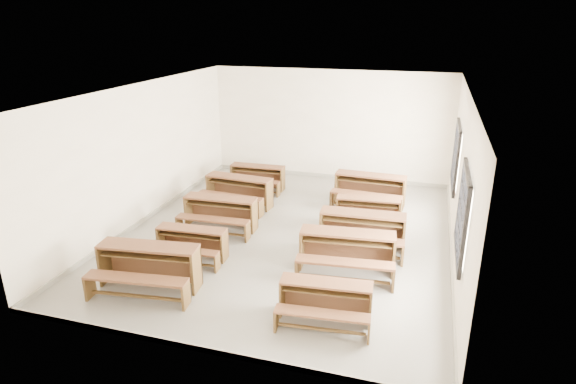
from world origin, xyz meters
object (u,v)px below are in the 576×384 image
(desk_set_1, at_px, (191,241))
(desk_set_4, at_px, (257,176))
(desk_set_5, at_px, (325,299))
(desk_set_7, at_px, (362,228))
(desk_set_2, at_px, (220,211))
(desk_set_6, at_px, (347,249))
(desk_set_9, at_px, (370,188))
(desk_set_3, at_px, (238,189))
(desk_set_0, at_px, (148,264))
(desk_set_8, at_px, (368,210))

(desk_set_1, xyz_separation_m, desk_set_4, (-0.16, 4.27, 0.03))
(desk_set_5, relative_size, desk_set_7, 0.85)
(desk_set_2, bearing_deg, desk_set_7, -4.10)
(desk_set_5, relative_size, desk_set_6, 0.82)
(desk_set_5, bearing_deg, desk_set_2, 132.66)
(desk_set_9, bearing_deg, desk_set_3, -159.14)
(desk_set_2, xyz_separation_m, desk_set_9, (3.06, 2.48, 0.03))
(desk_set_2, bearing_deg, desk_set_6, -22.63)
(desk_set_0, relative_size, desk_set_4, 1.23)
(desk_set_5, distance_m, desk_set_8, 3.95)
(desk_set_9, bearing_deg, desk_set_6, -86.44)
(desk_set_3, distance_m, desk_set_4, 1.36)
(desk_set_2, height_order, desk_set_8, desk_set_2)
(desk_set_0, relative_size, desk_set_1, 1.30)
(desk_set_1, distance_m, desk_set_9, 4.98)
(desk_set_1, height_order, desk_set_3, desk_set_3)
(desk_set_4, bearing_deg, desk_set_1, -89.43)
(desk_set_1, distance_m, desk_set_4, 4.28)
(desk_set_5, distance_m, desk_set_7, 2.70)
(desk_set_5, distance_m, desk_set_6, 1.64)
(desk_set_0, distance_m, desk_set_9, 6.11)
(desk_set_7, bearing_deg, desk_set_5, -96.61)
(desk_set_0, relative_size, desk_set_6, 1.01)
(desk_set_2, distance_m, desk_set_3, 1.44)
(desk_set_6, bearing_deg, desk_set_3, 135.80)
(desk_set_4, distance_m, desk_set_8, 3.70)
(desk_set_1, bearing_deg, desk_set_2, 88.13)
(desk_set_3, bearing_deg, desk_set_7, -19.61)
(desk_set_2, bearing_deg, desk_set_1, -90.73)
(desk_set_5, bearing_deg, desk_set_8, 82.97)
(desk_set_4, height_order, desk_set_8, desk_set_4)
(desk_set_6, relative_size, desk_set_9, 1.02)
(desk_set_2, relative_size, desk_set_4, 1.10)
(desk_set_4, xyz_separation_m, desk_set_9, (3.18, -0.31, 0.07))
(desk_set_4, bearing_deg, desk_set_6, -52.20)
(desk_set_5, height_order, desk_set_7, desk_set_7)
(desk_set_8, xyz_separation_m, desk_set_9, (-0.14, 1.32, 0.09))
(desk_set_4, relative_size, desk_set_5, 1.01)
(desk_set_2, bearing_deg, desk_set_8, 17.55)
(desk_set_3, xyz_separation_m, desk_set_6, (3.25, -2.58, 0.02))
(desk_set_2, relative_size, desk_set_3, 0.95)
(desk_set_6, height_order, desk_set_7, desk_set_6)
(desk_set_0, distance_m, desk_set_1, 1.25)
(desk_set_7, bearing_deg, desk_set_3, 152.89)
(desk_set_4, distance_m, desk_set_9, 3.20)
(desk_set_2, distance_m, desk_set_9, 3.94)
(desk_set_3, relative_size, desk_set_7, 0.99)
(desk_set_1, height_order, desk_set_7, desk_set_7)
(desk_set_6, distance_m, desk_set_7, 1.06)
(desk_set_1, distance_m, desk_set_7, 3.49)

